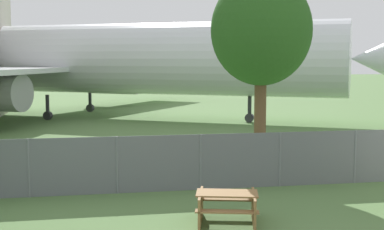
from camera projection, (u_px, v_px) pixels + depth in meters
name	position (u px, v px, depth m)	size (l,w,h in m)	color
perimeter_fence	(201.00, 162.00, 16.39)	(56.07, 0.07, 1.73)	slate
airplane	(85.00, 59.00, 37.07)	(41.77, 33.56, 13.44)	silver
picnic_bench_near_cabin	(227.00, 204.00, 13.13)	(1.80, 1.73, 0.76)	olive
tree_behind_benches	(261.00, 31.00, 18.56)	(3.52, 3.52, 6.95)	brown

